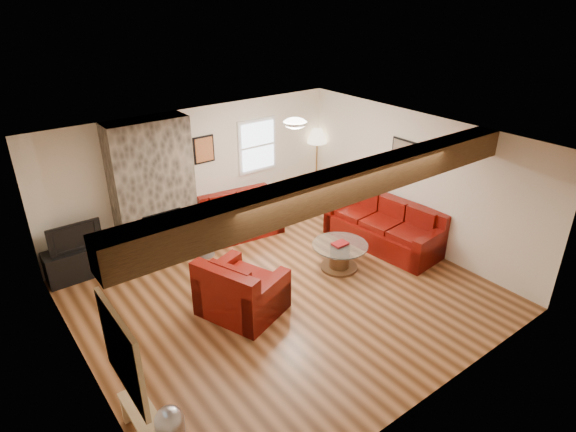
% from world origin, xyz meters
% --- Properties ---
extents(room, '(8.00, 8.00, 8.00)m').
position_xyz_m(room, '(0.00, 0.00, 1.25)').
color(room, '#563016').
rests_on(room, ground).
extents(floor, '(6.00, 6.00, 0.00)m').
position_xyz_m(floor, '(0.00, 0.00, 0.00)').
color(floor, '#563016').
rests_on(floor, ground).
extents(oak_beam, '(6.00, 0.36, 0.38)m').
position_xyz_m(oak_beam, '(0.00, -1.25, 2.31)').
color(oak_beam, '#321D0F').
rests_on(oak_beam, room).
extents(chimney_breast, '(1.40, 0.67, 2.50)m').
position_xyz_m(chimney_breast, '(-1.00, 2.49, 1.22)').
color(chimney_breast, '#343028').
rests_on(chimney_breast, floor).
extents(back_window, '(0.90, 0.08, 1.10)m').
position_xyz_m(back_window, '(1.35, 2.71, 1.55)').
color(back_window, white).
rests_on(back_window, room).
extents(hatch_window, '(0.08, 1.00, 0.90)m').
position_xyz_m(hatch_window, '(-2.96, -1.50, 1.45)').
color(hatch_window, tan).
rests_on(hatch_window, room).
extents(ceiling_dome, '(0.40, 0.40, 0.18)m').
position_xyz_m(ceiling_dome, '(0.90, 0.90, 2.44)').
color(ceiling_dome, white).
rests_on(ceiling_dome, room).
extents(artwork_back, '(0.42, 0.06, 0.52)m').
position_xyz_m(artwork_back, '(0.15, 2.71, 1.70)').
color(artwork_back, black).
rests_on(artwork_back, room).
extents(artwork_right, '(0.06, 0.55, 0.42)m').
position_xyz_m(artwork_right, '(2.96, 0.30, 1.75)').
color(artwork_right, black).
rests_on(artwork_right, room).
extents(sofa_three, '(1.14, 2.29, 0.86)m').
position_xyz_m(sofa_three, '(2.48, 0.20, 0.43)').
color(sofa_three, '#4D0505').
rests_on(sofa_three, floor).
extents(loveseat, '(1.58, 1.03, 0.79)m').
position_xyz_m(loveseat, '(0.61, 2.23, 0.39)').
color(loveseat, '#4D0505').
rests_on(loveseat, floor).
extents(armchair_red, '(1.31, 1.39, 0.91)m').
position_xyz_m(armchair_red, '(-0.75, 0.05, 0.45)').
color(armchair_red, '#4D0505').
rests_on(armchair_red, floor).
extents(coffee_table, '(0.96, 0.96, 0.50)m').
position_xyz_m(coffee_table, '(1.25, 0.06, 0.24)').
color(coffee_table, '#492717').
rests_on(coffee_table, floor).
extents(tv_cabinet, '(1.07, 0.43, 0.54)m').
position_xyz_m(tv_cabinet, '(-2.43, 2.53, 0.27)').
color(tv_cabinet, black).
rests_on(tv_cabinet, floor).
extents(television, '(0.84, 0.11, 0.49)m').
position_xyz_m(television, '(-2.43, 2.53, 0.78)').
color(television, black).
rests_on(television, tv_cabinet).
extents(floor_lamp, '(0.43, 0.43, 1.69)m').
position_xyz_m(floor_lamp, '(2.80, 2.55, 1.44)').
color(floor_lamp, '#AF8849').
rests_on(floor_lamp, floor).
extents(coal_bucket, '(0.35, 0.35, 0.33)m').
position_xyz_m(coal_bucket, '(-0.40, 1.90, 0.16)').
color(coal_bucket, slate).
rests_on(coal_bucket, floor).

